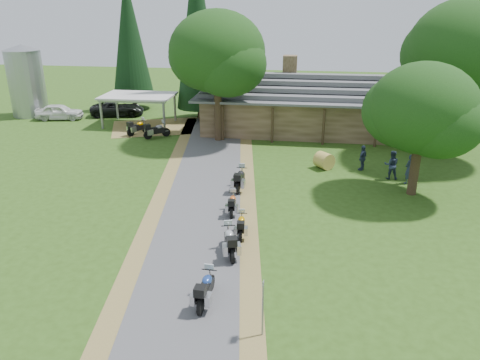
# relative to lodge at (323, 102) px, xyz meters

# --- Properties ---
(ground) EXTENTS (120.00, 120.00, 0.00)m
(ground) POSITION_rel_lodge_xyz_m (-6.00, -24.00, -2.45)
(ground) COLOR #2E4D15
(ground) RESTS_ON ground
(driveway) EXTENTS (51.95, 51.95, 0.00)m
(driveway) POSITION_rel_lodge_xyz_m (-6.50, -20.00, -2.45)
(driveway) COLOR #4A4A4C
(driveway) RESTS_ON ground
(lodge) EXTENTS (21.40, 9.40, 4.90)m
(lodge) POSITION_rel_lodge_xyz_m (0.00, 0.00, 0.00)
(lodge) COLOR brown
(lodge) RESTS_ON ground
(silo) EXTENTS (3.48, 3.48, 6.76)m
(silo) POSITION_rel_lodge_xyz_m (-28.26, 1.49, 0.93)
(silo) COLOR gray
(silo) RESTS_ON ground
(carport) EXTENTS (6.32, 4.24, 2.73)m
(carport) POSITION_rel_lodge_xyz_m (-16.38, -0.55, -1.09)
(carport) COLOR silver
(carport) RESTS_ON ground
(car_white_sedan) EXTENTS (3.36, 5.89, 1.85)m
(car_white_sedan) POSITION_rel_lodge_xyz_m (-24.62, 0.27, -1.53)
(car_white_sedan) COLOR silver
(car_white_sedan) RESTS_ON ground
(car_dark_suv) EXTENTS (3.62, 5.95, 2.13)m
(car_dark_suv) POSITION_rel_lodge_xyz_m (-19.73, 2.48, -1.39)
(car_dark_suv) COLOR black
(car_dark_suv) RESTS_ON ground
(motorcycle_row_a) EXTENTS (0.73, 1.95, 1.31)m
(motorcycle_row_a) POSITION_rel_lodge_xyz_m (-4.83, -25.93, -1.79)
(motorcycle_row_a) COLOR navy
(motorcycle_row_a) RESTS_ON ground
(motorcycle_row_b) EXTENTS (1.20, 2.12, 1.38)m
(motorcycle_row_b) POSITION_rel_lodge_xyz_m (-4.52, -22.25, -1.76)
(motorcycle_row_b) COLOR #A9ABB2
(motorcycle_row_b) RESTS_ON ground
(motorcycle_row_c) EXTENTS (0.71, 1.73, 1.15)m
(motorcycle_row_c) POSITION_rel_lodge_xyz_m (-4.26, -20.39, -1.88)
(motorcycle_row_c) COLOR #D29206
(motorcycle_row_c) RESTS_ON ground
(motorcycle_row_d) EXTENTS (0.69, 1.75, 1.17)m
(motorcycle_row_d) POSITION_rel_lodge_xyz_m (-5.08, -17.94, -1.87)
(motorcycle_row_d) COLOR orange
(motorcycle_row_d) RESTS_ON ground
(motorcycle_row_e) EXTENTS (0.75, 2.09, 1.41)m
(motorcycle_row_e) POSITION_rel_lodge_xyz_m (-5.15, -14.55, -1.74)
(motorcycle_row_e) COLOR black
(motorcycle_row_e) RESTS_ON ground
(motorcycle_carport_a) EXTENTS (1.63, 2.03, 1.36)m
(motorcycle_carport_a) POSITION_rel_lodge_xyz_m (-15.41, -3.74, -1.77)
(motorcycle_carport_a) COLOR #D08F01
(motorcycle_carport_a) RESTS_ON ground
(motorcycle_carport_b) EXTENTS (2.00, 1.83, 1.40)m
(motorcycle_carport_b) POSITION_rel_lodge_xyz_m (-13.52, -4.51, -1.75)
(motorcycle_carport_b) COLOR gray
(motorcycle_carport_b) RESTS_ON ground
(person_a) EXTENTS (0.77, 0.75, 2.21)m
(person_a) POSITION_rel_lodge_xyz_m (5.07, -12.15, -1.35)
(person_a) COLOR #2B3851
(person_a) RESTS_ON ground
(person_b) EXTENTS (0.64, 0.47, 2.19)m
(person_b) POSITION_rel_lodge_xyz_m (4.12, -11.50, -1.35)
(person_b) COLOR #2B3851
(person_b) RESTS_ON ground
(person_c) EXTENTS (0.64, 0.70, 2.02)m
(person_c) POSITION_rel_lodge_xyz_m (2.48, -10.08, -1.44)
(person_c) COLOR #2B3851
(person_c) RESTS_ON ground
(hay_bale) EXTENTS (1.51, 1.50, 1.11)m
(hay_bale) POSITION_rel_lodge_xyz_m (-0.04, -10.12, -1.89)
(hay_bale) COLOR #A18B3B
(hay_bale) RESTS_ON ground
(sign_post) EXTENTS (0.38, 0.06, 2.14)m
(sign_post) POSITION_rel_lodge_xyz_m (-2.53, -27.52, -1.38)
(sign_post) COLOR gray
(sign_post) RESTS_ON ground
(oak_lodge_left) EXTENTS (7.38, 7.38, 11.28)m
(oak_lodge_left) POSITION_rel_lodge_xyz_m (-8.36, -4.46, 3.19)
(oak_lodge_left) COLOR #15340F
(oak_lodge_left) RESTS_ON ground
(oak_lodge_right) EXTENTS (8.02, 8.02, 12.26)m
(oak_lodge_right) POSITION_rel_lodge_xyz_m (9.17, -6.23, 3.68)
(oak_lodge_right) COLOR #15340F
(oak_lodge_right) RESTS_ON ground
(oak_driveway) EXTENTS (5.96, 5.96, 8.29)m
(oak_driveway) POSITION_rel_lodge_xyz_m (4.98, -13.89, 1.69)
(oak_driveway) COLOR #15340F
(oak_driveway) RESTS_ON ground
(cedar_near) EXTENTS (4.27, 4.27, 15.58)m
(cedar_near) POSITION_rel_lodge_xyz_m (-11.45, 2.48, 5.34)
(cedar_near) COLOR black
(cedar_near) RESTS_ON ground
(cedar_far) EXTENTS (4.22, 4.22, 13.28)m
(cedar_far) POSITION_rel_lodge_xyz_m (-19.15, 5.81, 4.19)
(cedar_far) COLOR black
(cedar_far) RESTS_ON ground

